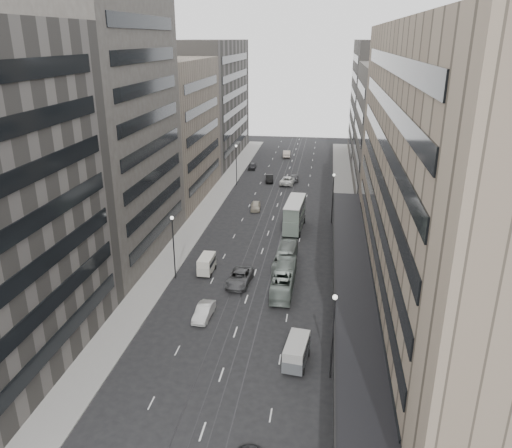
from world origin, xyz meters
The scene contains 27 objects.
ground centered at (0.00, 0.00, 0.00)m, with size 220.00×220.00×0.00m, color black.
sidewalk_right centered at (12.00, 37.50, 0.07)m, with size 4.00×125.00×0.15m, color gray.
sidewalk_left centered at (-12.00, 37.50, 0.07)m, with size 4.00×125.00×0.15m, color gray.
department_store centered at (21.45, 8.00, 14.95)m, with size 19.20×60.00×30.00m.
building_right_mid centered at (21.50, 52.00, 12.00)m, with size 15.00×28.00×24.00m, color #44403B.
building_right_far centered at (21.50, 82.00, 14.00)m, with size 15.00×32.00×28.00m, color #5E5A55.
building_left_b centered at (-21.50, 19.00, 17.00)m, with size 15.00×26.00×34.00m, color #44403B.
building_left_c centered at (-21.50, 46.00, 12.50)m, with size 15.00×28.00×25.00m, color #74685A.
building_left_d centered at (-21.50, 79.00, 14.00)m, with size 15.00×38.00×28.00m, color #5E5A55.
lamp_right_near centered at (9.70, -5.00, 5.20)m, with size 0.44×0.44×8.32m.
lamp_right_far centered at (9.70, 35.00, 5.20)m, with size 0.44×0.44×8.32m.
lamp_left_near centered at (-9.70, 12.00, 5.20)m, with size 0.44×0.44×8.32m.
lamp_left_far centered at (-9.70, 55.00, 5.20)m, with size 0.44×0.44×8.32m.
bus_near centered at (4.08, 10.99, 1.39)m, with size 2.33×9.97×2.78m, color gray.
bus_far centered at (3.72, 17.00, 1.34)m, with size 2.25×9.60×2.67m, color gray.
double_decker centered at (3.88, 31.09, 2.59)m, with size 3.16×8.92×4.80m.
vw_microbus centered at (6.55, -3.38, 1.34)m, with size 2.46×4.65×2.41m.
panel_van centered at (-6.15, 14.08, 1.28)m, with size 1.88×3.71×2.32m.
sedan_1 centered at (-3.87, 3.31, 0.73)m, with size 1.54×4.42×1.46m, color silver.
sedan_2 centered at (-1.46, 11.68, 0.80)m, with size 2.65×5.75×1.60m, color #4F4F51.
sedan_4 centered at (-3.54, 39.82, 0.72)m, with size 1.69×4.20×1.43m, color #AEA390.
sedan_5 centered at (-3.27, 58.23, 0.73)m, with size 1.54×4.41×1.45m, color black.
sedan_6 centered at (0.70, 57.24, 0.81)m, with size 2.69×5.84×1.62m, color white.
sedan_7 centered at (1.78, 59.97, 0.67)m, with size 1.86×4.58×1.33m, color #525154.
sedan_8 centered at (-8.50, 68.47, 0.70)m, with size 1.65×4.10×1.40m, color #2B2B2D.
sedan_9 centered at (-1.68, 82.17, 0.84)m, with size 1.77×5.08×1.67m, color beige.
pedestrian centered at (10.20, -11.64, 0.95)m, with size 0.58×0.38×1.59m, color black.
Camera 1 is at (8.42, -42.44, 28.45)m, focal length 35.00 mm.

